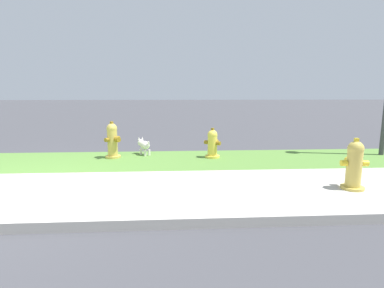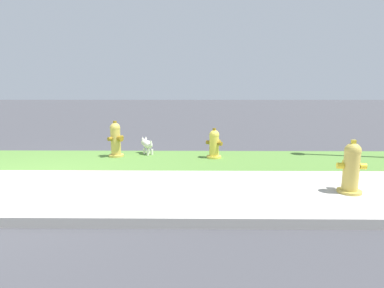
{
  "view_description": "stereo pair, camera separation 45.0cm",
  "coord_description": "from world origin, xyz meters",
  "views": [
    {
      "loc": [
        2.46,
        -4.31,
        1.45
      ],
      "look_at": [
        2.84,
        1.83,
        0.4
      ],
      "focal_mm": 28.0,
      "sensor_mm": 36.0,
      "label": 1
    },
    {
      "loc": [
        2.91,
        -4.32,
        1.45
      ],
      "look_at": [
        2.84,
        1.83,
        0.4
      ],
      "focal_mm": 28.0,
      "sensor_mm": 36.0,
      "label": 2
    }
  ],
  "objects": [
    {
      "name": "fire_hydrant_by_grass_verge",
      "position": [
        1.08,
        2.43,
        0.4
      ],
      "size": [
        0.37,
        0.37,
        0.83
      ],
      "rotation": [
        0.0,
        0.0,
        4.07
      ],
      "color": "gold",
      "rests_on": "ground"
    },
    {
      "name": "sidewalk_pavement",
      "position": [
        0.0,
        0.0,
        0.01
      ],
      "size": [
        18.0,
        2.26,
        0.01
      ],
      "primitive_type": "cube",
      "color": "#BCB7AD",
      "rests_on": "ground"
    },
    {
      "name": "fire_hydrant_mid_block",
      "position": [
        5.16,
        -0.08,
        0.38
      ],
      "size": [
        0.41,
        0.38,
        0.79
      ],
      "rotation": [
        0.0,
        0.0,
        6.18
      ],
      "color": "gold",
      "rests_on": "ground"
    },
    {
      "name": "grass_verge",
      "position": [
        0.0,
        2.12,
        0.0
      ],
      "size": [
        18.0,
        1.99,
        0.01
      ],
      "primitive_type": "cube",
      "color": "#568438",
      "rests_on": "ground"
    },
    {
      "name": "ground_plane",
      "position": [
        0.0,
        0.0,
        0.0
      ],
      "size": [
        120.0,
        120.0,
        0.0
      ],
      "primitive_type": "plane",
      "color": "#424247"
    },
    {
      "name": "small_white_dog",
      "position": [
        1.75,
        2.72,
        0.23
      ],
      "size": [
        0.36,
        0.44,
        0.41
      ],
      "rotation": [
        0.0,
        0.0,
        2.14
      ],
      "color": "silver",
      "rests_on": "ground"
    },
    {
      "name": "fire_hydrant_across_street",
      "position": [
        3.33,
        2.31,
        0.32
      ],
      "size": [
        0.38,
        0.37,
        0.68
      ],
      "rotation": [
        0.0,
        0.0,
        5.68
      ],
      "color": "yellow",
      "rests_on": "ground"
    }
  ]
}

